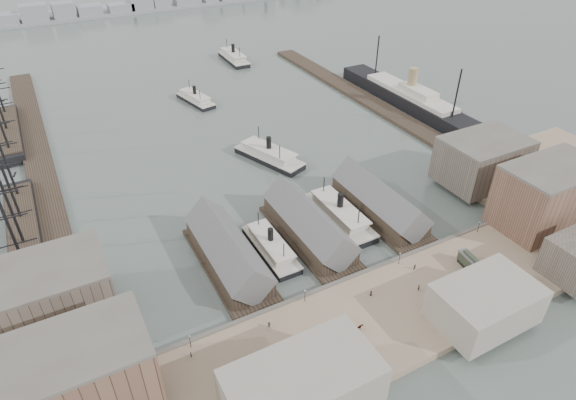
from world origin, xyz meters
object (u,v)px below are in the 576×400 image
ferry_docked_west (271,246)px  horse_cart_center (356,329)px  ocean_steamer (410,98)px  tram (473,266)px  horse_cart_left (258,358)px  horse_cart_right (472,282)px

ferry_docked_west → horse_cart_center: size_ratio=5.08×
ocean_steamer → ferry_docked_west: bearing=-148.6°
horse_cart_center → ocean_steamer: bearing=-58.2°
tram → horse_cart_left: 63.64m
ocean_steamer → horse_cart_right: size_ratio=19.79×
ocean_steamer → horse_cart_left: bearing=-142.0°
ocean_steamer → horse_cart_left: 158.76m
horse_cart_center → horse_cart_right: 35.88m
horse_cart_left → ocean_steamer: bearing=-8.2°
ferry_docked_west → ocean_steamer: bearing=31.4°
tram → horse_cart_center: bearing=-169.5°
ocean_steamer → horse_cart_center: 143.05m
horse_cart_left → horse_cart_center: 24.25m
horse_cart_right → horse_cart_left: bearing=55.6°
ocean_steamer → horse_cart_right: (-65.19, -102.80, -1.21)m
tram → horse_cart_right: bearing=-128.6°
horse_cart_left → horse_cart_center: (24.00, -3.45, -0.05)m
ferry_docked_west → ocean_steamer: size_ratio=0.27×
ferry_docked_west → ocean_steamer: (105.00, 63.98, 1.87)m
horse_cart_center → ferry_docked_west: bearing=-7.1°
horse_cart_left → horse_cart_right: horse_cart_left is taller
tram → horse_cart_left: (-63.62, 1.33, -1.10)m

